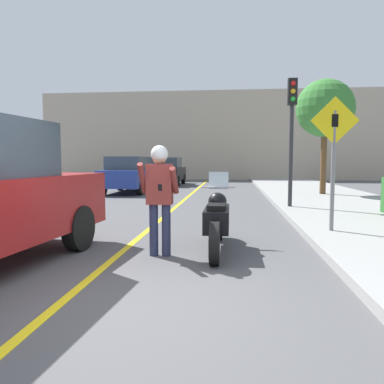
{
  "coord_description": "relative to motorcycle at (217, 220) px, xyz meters",
  "views": [
    {
      "loc": [
        1.19,
        -3.74,
        1.51
      ],
      "look_at": [
        0.52,
        2.65,
        0.97
      ],
      "focal_mm": 35.0,
      "sensor_mm": 36.0,
      "label": 1
    }
  ],
  "objects": [
    {
      "name": "ground_plane",
      "position": [
        -0.96,
        -2.47,
        -0.51
      ],
      "size": [
        80.0,
        80.0,
        0.0
      ],
      "primitive_type": "plane",
      "color": "#4C4C4F"
    },
    {
      "name": "road_center_line",
      "position": [
        -1.56,
        3.53,
        -0.5
      ],
      "size": [
        0.12,
        36.0,
        0.01
      ],
      "color": "yellow",
      "rests_on": "ground"
    },
    {
      "name": "building_backdrop",
      "position": [
        -0.96,
        23.53,
        2.93
      ],
      "size": [
        28.0,
        1.2,
        6.87
      ],
      "color": "#B2A38E",
      "rests_on": "ground"
    },
    {
      "name": "motorcycle",
      "position": [
        0.0,
        0.0,
        0.0
      ],
      "size": [
        0.62,
        2.38,
        1.3
      ],
      "color": "black",
      "rests_on": "ground"
    },
    {
      "name": "person_biker",
      "position": [
        -0.88,
        -0.46,
        0.57
      ],
      "size": [
        0.59,
        0.48,
        1.75
      ],
      "color": "#282D4C",
      "rests_on": "ground"
    },
    {
      "name": "crossing_sign",
      "position": [
        2.19,
        1.27,
        1.19
      ],
      "size": [
        0.91,
        0.08,
        2.58
      ],
      "color": "slate",
      "rests_on": "sidewalk_curb"
    },
    {
      "name": "traffic_light",
      "position": [
        1.97,
        5.11,
        2.23
      ],
      "size": [
        0.26,
        0.3,
        3.73
      ],
      "color": "#2D2D30",
      "rests_on": "sidewalk_curb"
    },
    {
      "name": "street_tree",
      "position": [
        3.94,
        9.5,
        3.06
      ],
      "size": [
        2.3,
        2.3,
        4.6
      ],
      "color": "brown",
      "rests_on": "sidewalk_curb"
    },
    {
      "name": "parked_car_blue",
      "position": [
        -4.55,
        10.88,
        0.35
      ],
      "size": [
        1.88,
        4.2,
        1.68
      ],
      "color": "black",
      "rests_on": "ground"
    },
    {
      "name": "parked_car_black",
      "position": [
        -3.7,
        16.42,
        0.35
      ],
      "size": [
        1.88,
        4.2,
        1.68
      ],
      "color": "black",
      "rests_on": "ground"
    }
  ]
}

